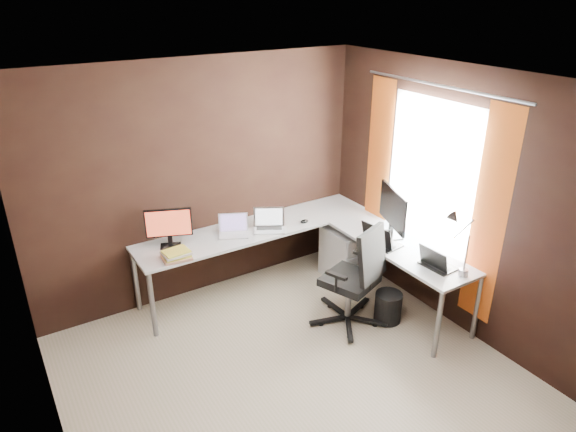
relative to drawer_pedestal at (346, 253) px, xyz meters
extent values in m
cube|color=#BDAA93|center=(-1.43, -1.15, -0.30)|extent=(3.60, 3.60, 0.00)
cube|color=white|center=(-1.43, -1.15, 2.20)|extent=(3.60, 3.60, 0.00)
cube|color=black|center=(-1.43, 0.65, 0.95)|extent=(3.60, 0.00, 2.50)
cube|color=black|center=(-1.43, -2.95, 0.95)|extent=(3.60, 0.00, 2.50)
cube|color=black|center=(-3.23, -1.15, 0.95)|extent=(0.00, 3.60, 2.50)
cube|color=black|center=(0.37, -1.15, 0.95)|extent=(0.00, 3.60, 2.50)
cube|color=white|center=(0.36, -0.80, 1.15)|extent=(0.00, 1.00, 1.30)
cube|color=#DE5A1A|center=(0.32, -1.53, 0.95)|extent=(0.01, 0.35, 2.00)
cube|color=#DE5A1A|center=(0.32, -0.08, 0.95)|extent=(0.01, 0.35, 2.00)
cylinder|color=slate|center=(0.32, -0.80, 1.98)|extent=(0.02, 1.90, 0.02)
cube|color=silver|center=(-0.96, 0.35, 0.41)|extent=(2.65, 0.60, 0.03)
cube|color=silver|center=(0.07, -0.78, 0.41)|extent=(0.60, 1.65, 0.03)
cylinder|color=slate|center=(-2.24, 0.09, 0.05)|extent=(0.05, 0.05, 0.70)
cylinder|color=slate|center=(-2.24, 0.61, 0.05)|extent=(0.05, 0.05, 0.70)
cylinder|color=slate|center=(-0.19, -1.56, 0.05)|extent=(0.05, 0.05, 0.70)
cylinder|color=slate|center=(0.33, -1.56, 0.05)|extent=(0.05, 0.05, 0.70)
cylinder|color=slate|center=(0.33, 0.61, 0.05)|extent=(0.05, 0.05, 0.70)
cube|color=silver|center=(0.00, 0.00, 0.00)|extent=(0.42, 0.50, 0.60)
cube|color=black|center=(-1.90, 0.42, 0.44)|extent=(0.23, 0.19, 0.01)
cube|color=black|center=(-1.89, 0.43, 0.49)|extent=(0.05, 0.04, 0.09)
cube|color=black|center=(-1.89, 0.43, 0.68)|extent=(0.43, 0.19, 0.29)
cube|color=#CC4426|center=(-1.90, 0.42, 0.68)|extent=(0.40, 0.16, 0.26)
cube|color=black|center=(0.13, -0.57, 0.44)|extent=(0.22, 0.27, 0.01)
cube|color=black|center=(0.12, -0.56, 0.50)|extent=(0.05, 0.06, 0.11)
cube|color=black|center=(0.12, -0.56, 0.75)|extent=(0.24, 0.59, 0.39)
cube|color=blue|center=(0.13, -0.56, 0.75)|extent=(0.21, 0.56, 0.36)
cube|color=silver|center=(-1.26, 0.31, 0.44)|extent=(0.37, 0.32, 0.02)
cube|color=silver|center=(-1.22, 0.39, 0.54)|extent=(0.30, 0.19, 0.19)
cube|color=#7E66A7|center=(-1.22, 0.38, 0.54)|extent=(0.26, 0.16, 0.16)
cube|color=silver|center=(-0.88, 0.22, 0.44)|extent=(0.40, 0.36, 0.02)
cube|color=silver|center=(-0.84, 0.30, 0.55)|extent=(0.32, 0.21, 0.20)
cube|color=silver|center=(-0.84, 0.29, 0.55)|extent=(0.27, 0.18, 0.17)
cube|color=black|center=(-0.08, -0.66, 0.44)|extent=(0.30, 0.39, 0.02)
cube|color=black|center=(-0.18, -0.67, 0.56)|extent=(0.12, 0.36, 0.22)
cube|color=#1E2B3D|center=(-0.17, -0.67, 0.56)|extent=(0.10, 0.32, 0.19)
cube|color=black|center=(0.05, -1.27, 0.44)|extent=(0.23, 0.32, 0.02)
cube|color=black|center=(-0.03, -1.27, 0.54)|extent=(0.08, 0.31, 0.19)
cube|color=#CE4E76|center=(-0.03, -1.27, 0.54)|extent=(0.06, 0.28, 0.17)
cube|color=tan|center=(-1.94, 0.15, 0.44)|extent=(0.29, 0.24, 0.03)
cube|color=gold|center=(-1.94, 0.15, 0.47)|extent=(0.25, 0.20, 0.02)
cube|color=beige|center=(-1.94, 0.15, 0.49)|extent=(0.26, 0.21, 0.02)
cube|color=gold|center=(-1.94, 0.15, 0.51)|extent=(0.25, 0.20, 0.02)
ellipsoid|color=black|center=(-1.82, 0.17, 0.45)|extent=(0.09, 0.06, 0.03)
ellipsoid|color=black|center=(-0.47, 0.18, 0.45)|extent=(0.11, 0.08, 0.04)
cylinder|color=slate|center=(0.12, -1.50, 0.46)|extent=(0.08, 0.08, 0.06)
cylinder|color=slate|center=(0.12, -1.50, 0.66)|extent=(0.02, 0.02, 0.33)
cylinder|color=slate|center=(0.07, -1.47, 0.89)|extent=(0.02, 0.18, 0.25)
cone|color=slate|center=(0.02, -1.40, 0.97)|extent=(0.10, 0.13, 0.14)
cylinder|color=slate|center=(-0.51, -0.70, -0.05)|extent=(0.06, 0.06, 0.38)
cube|color=black|center=(-0.51, -0.70, 0.17)|extent=(0.60, 0.60, 0.08)
cube|color=black|center=(-0.44, -0.91, 0.53)|extent=(0.44, 0.26, 0.51)
cylinder|color=black|center=(-0.17, -0.91, -0.14)|extent=(0.27, 0.27, 0.31)
camera|label=1|loc=(-3.30, -4.03, 2.80)|focal=32.00mm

